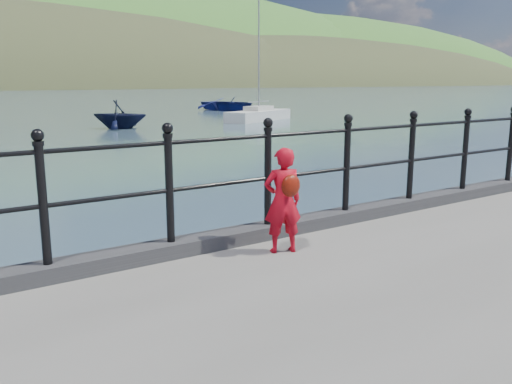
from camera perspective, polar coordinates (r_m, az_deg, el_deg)
ground at (r=6.35m, az=-4.16°, el=-13.95°), size 600.00×600.00×0.00m
kerb at (r=5.84m, az=-3.57°, el=-4.94°), size 60.00×0.30×0.15m
railing at (r=5.67m, az=-3.67°, el=2.32°), size 18.11×0.11×1.20m
far_shore at (r=249.11m, az=-24.89°, el=4.80°), size 830.00×200.00×156.00m
child at (r=5.51m, az=2.86°, el=-0.83°), size 0.46×0.38×1.09m
launch_blue at (r=50.31m, az=-2.93°, el=9.25°), size 5.46×6.64×1.20m
launch_navy at (r=32.18m, az=-14.17°, el=7.93°), size 4.12×4.10×1.64m
sailboat_near at (r=37.39m, az=0.28°, el=8.03°), size 6.24×4.04×8.39m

